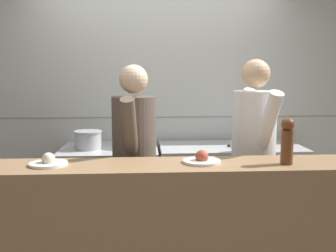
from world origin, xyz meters
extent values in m
cube|color=silver|center=(0.00, 1.36, 1.30)|extent=(8.00, 0.06, 2.60)
cube|color=gray|center=(0.00, 1.33, 1.15)|extent=(8.00, 0.00, 0.01)
cube|color=#232326|center=(-0.46, 0.96, 0.43)|extent=(0.88, 0.70, 0.87)
cube|color=#B7BABF|center=(-0.46, 0.96, 0.89)|extent=(0.90, 0.71, 0.04)
cube|color=#B7BABF|center=(-0.46, 0.62, 0.50)|extent=(0.79, 0.03, 0.10)
cube|color=#B7BABF|center=(0.69, 0.96, 0.46)|extent=(1.35, 0.65, 0.91)
cube|color=black|center=(0.69, 0.65, 0.05)|extent=(1.33, 0.04, 0.10)
cube|color=#93704C|center=(0.24, -0.18, 0.51)|extent=(3.10, 0.45, 1.01)
cylinder|color=#B7BABF|center=(-0.65, 0.91, 0.99)|extent=(0.24, 0.24, 0.17)
cylinder|color=#B7BABF|center=(-0.65, 0.91, 1.07)|extent=(0.26, 0.26, 0.01)
cylinder|color=beige|center=(-0.24, 0.97, 0.99)|extent=(0.25, 0.25, 0.18)
cylinder|color=beige|center=(-0.24, 0.97, 1.07)|extent=(0.26, 0.26, 0.01)
cube|color=#B7BABF|center=(0.88, 0.83, 0.91)|extent=(0.26, 0.13, 0.01)
cube|color=black|center=(0.71, 0.90, 0.92)|extent=(0.11, 0.06, 0.02)
cylinder|color=white|center=(-0.75, -0.17, 1.02)|extent=(0.25, 0.25, 0.02)
sphere|color=beige|center=(-0.75, -0.17, 1.05)|extent=(0.09, 0.09, 0.09)
cylinder|color=white|center=(0.25, -0.16, 1.02)|extent=(0.25, 0.25, 0.02)
sphere|color=#B24733|center=(0.25, -0.16, 1.05)|extent=(0.09, 0.09, 0.09)
cylinder|color=brown|center=(0.79, -0.24, 1.12)|extent=(0.08, 0.08, 0.23)
sphere|color=brown|center=(0.79, -0.24, 1.27)|extent=(0.09, 0.09, 0.09)
cube|color=black|center=(-0.21, 0.32, 0.39)|extent=(0.31, 0.22, 0.78)
cylinder|color=brown|center=(-0.21, 0.32, 1.10)|extent=(0.38, 0.38, 0.64)
sphere|color=beige|center=(-0.21, 0.32, 1.55)|extent=(0.22, 0.22, 0.22)
cylinder|color=brown|center=(-0.19, 0.52, 1.18)|extent=(0.14, 0.33, 0.54)
cylinder|color=brown|center=(-0.23, 0.13, 1.18)|extent=(0.14, 0.33, 0.54)
cube|color=black|center=(0.74, 0.36, 0.40)|extent=(0.33, 0.25, 0.80)
cylinder|color=white|center=(0.74, 0.36, 1.13)|extent=(0.41, 0.41, 0.66)
sphere|color=#D8AD84|center=(0.74, 0.36, 1.60)|extent=(0.23, 0.23, 0.23)
cylinder|color=white|center=(0.70, 0.56, 1.21)|extent=(0.17, 0.35, 0.55)
cylinder|color=white|center=(0.78, 0.16, 1.21)|extent=(0.17, 0.35, 0.55)
camera|label=1|loc=(-0.14, -2.68, 1.60)|focal=42.00mm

